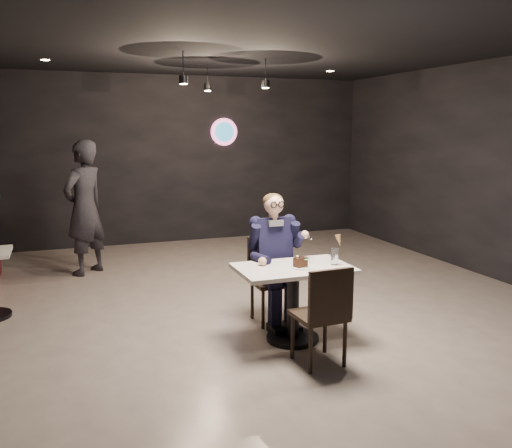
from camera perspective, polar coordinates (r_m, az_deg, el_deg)
name	(u,v)px	position (r m, az deg, el deg)	size (l,w,h in m)	color
floor	(272,319)	(6.05, 1.73, -9.97)	(9.00, 9.00, 0.00)	gray
wall_sign	(224,132)	(10.17, -3.39, 9.66)	(0.50, 0.06, 0.50)	pink
pendant_lights	(219,67)	(7.62, -3.94, 16.14)	(1.40, 1.20, 0.36)	black
main_table	(293,303)	(5.38, 3.91, -8.35)	(1.10, 0.70, 0.75)	white
chair_far	(272,280)	(5.84, 1.73, -5.96)	(0.42, 0.46, 0.92)	black
chair_near	(319,313)	(4.87, 6.62, -9.32)	(0.42, 0.46, 0.92)	black
seated_man	(272,257)	(5.77, 1.75, -3.48)	(0.60, 0.80, 1.44)	black
dessert_plate	(303,267)	(5.23, 4.94, -4.55)	(0.22, 0.22, 0.01)	white
cake_slice	(300,262)	(5.22, 4.70, -4.05)	(0.11, 0.09, 0.08)	black
mint_leaf	(307,259)	(5.18, 5.36, -3.73)	(0.06, 0.04, 0.01)	#29803A
sundae_glass	(334,257)	(5.37, 8.25, -3.42)	(0.07, 0.07, 0.16)	silver
wafer_cone	(339,241)	(5.35, 8.72, -1.73)	(0.06, 0.06, 0.12)	tan
passerby	(84,208)	(8.05, -17.61, 1.63)	(0.70, 0.46, 1.91)	black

